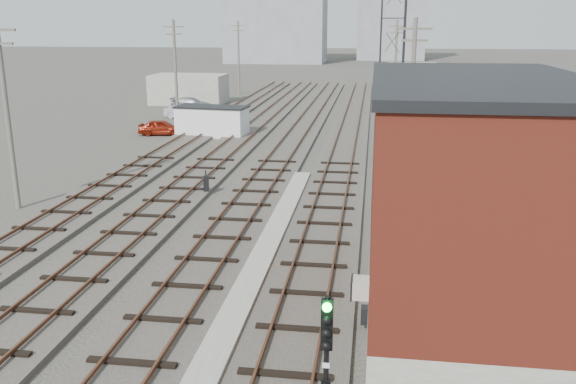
% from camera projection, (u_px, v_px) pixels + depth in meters
% --- Properties ---
extents(ground, '(320.00, 320.00, 0.00)m').
position_uv_depth(ground, '(332.00, 106.00, 66.15)').
color(ground, '#282621').
rests_on(ground, ground).
extents(track_right, '(3.20, 90.00, 0.39)m').
position_uv_depth(track_right, '(346.00, 142.00, 45.74)').
color(track_right, '#332D28').
rests_on(track_right, ground).
extents(track_mid_right, '(3.20, 90.00, 0.39)m').
position_uv_depth(track_mid_right, '(293.00, 140.00, 46.28)').
color(track_mid_right, '#332D28').
rests_on(track_mid_right, ground).
extents(track_mid_left, '(3.20, 90.00, 0.39)m').
position_uv_depth(track_mid_left, '(242.00, 139.00, 46.82)').
color(track_mid_left, '#332D28').
rests_on(track_mid_left, ground).
extents(track_left, '(3.20, 90.00, 0.39)m').
position_uv_depth(track_left, '(191.00, 138.00, 47.35)').
color(track_left, '#332D28').
rests_on(track_left, ground).
extents(platform_curb, '(0.90, 28.00, 0.26)m').
position_uv_depth(platform_curb, '(258.00, 267.00, 22.15)').
color(platform_curb, gray).
rests_on(platform_curb, ground).
extents(brick_building, '(6.54, 12.20, 7.22)m').
position_uv_depth(brick_building, '(472.00, 197.00, 18.37)').
color(brick_building, gray).
rests_on(brick_building, ground).
extents(lattice_tower, '(1.60, 1.60, 15.00)m').
position_uv_depth(lattice_tower, '(392.00, 42.00, 39.55)').
color(lattice_tower, black).
rests_on(lattice_tower, ground).
extents(utility_pole_left_a, '(1.80, 0.24, 9.00)m').
position_uv_depth(utility_pole_left_a, '(7.00, 110.00, 28.37)').
color(utility_pole_left_a, '#595147').
rests_on(utility_pole_left_a, ground).
extents(utility_pole_left_b, '(1.80, 0.24, 9.00)m').
position_uv_depth(utility_pole_left_b, '(176.00, 70.00, 52.22)').
color(utility_pole_left_b, '#595147').
rests_on(utility_pole_left_b, ground).
extents(utility_pole_left_c, '(1.80, 0.24, 9.00)m').
position_uv_depth(utility_pole_left_c, '(239.00, 55.00, 76.08)').
color(utility_pole_left_c, '#595147').
rests_on(utility_pole_left_c, ground).
extents(utility_pole_right_a, '(1.80, 0.24, 9.00)m').
position_uv_depth(utility_pole_right_a, '(412.00, 97.00, 33.46)').
color(utility_pole_right_a, '#595147').
rests_on(utility_pole_right_a, ground).
extents(utility_pole_right_b, '(1.80, 0.24, 9.00)m').
position_uv_depth(utility_pole_right_b, '(395.00, 63.00, 62.09)').
color(utility_pole_right_b, '#595147').
rests_on(utility_pole_right_b, ground).
extents(apartment_right, '(16.00, 12.00, 26.00)m').
position_uv_depth(apartment_right, '(392.00, 5.00, 147.48)').
color(apartment_right, gray).
rests_on(apartment_right, ground).
extents(shed_left, '(8.00, 5.00, 3.20)m').
position_uv_depth(shed_left, '(189.00, 89.00, 67.86)').
color(shed_left, gray).
rests_on(shed_left, ground).
extents(shed_right, '(6.00, 6.00, 4.00)m').
position_uv_depth(shed_right, '(412.00, 80.00, 73.95)').
color(shed_right, gray).
rests_on(shed_right, ground).
extents(signal_mast, '(0.40, 0.40, 3.63)m').
position_uv_depth(signal_mast, '(326.00, 369.00, 12.07)').
color(signal_mast, gray).
rests_on(signal_mast, ground).
extents(switch_stand, '(0.36, 0.36, 1.21)m').
position_uv_depth(switch_stand, '(206.00, 184.00, 31.81)').
color(switch_stand, black).
rests_on(switch_stand, ground).
extents(site_trailer, '(5.91, 3.10, 2.39)m').
position_uv_depth(site_trailer, '(212.00, 121.00, 48.28)').
color(site_trailer, white).
rests_on(site_trailer, ground).
extents(car_red, '(3.83, 1.98, 1.25)m').
position_uv_depth(car_red, '(162.00, 127.00, 48.89)').
color(car_red, maroon).
rests_on(car_red, ground).
extents(car_silver, '(4.16, 2.33, 1.30)m').
position_uv_depth(car_silver, '(185.00, 112.00, 57.19)').
color(car_silver, '#ABADB3').
rests_on(car_silver, ground).
extents(car_grey, '(4.36, 1.89, 1.25)m').
position_uv_depth(car_grey, '(192.00, 104.00, 63.19)').
color(car_grey, slate).
rests_on(car_grey, ground).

